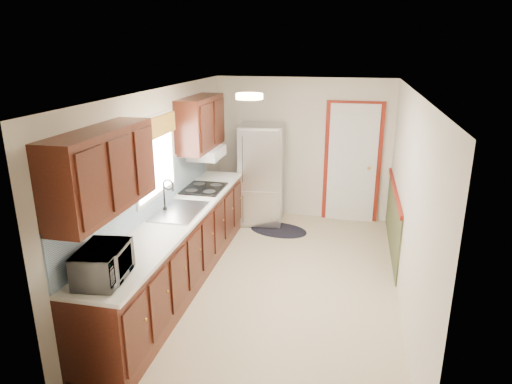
% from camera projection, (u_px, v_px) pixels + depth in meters
% --- Properties ---
extents(room_shell, '(3.20, 5.20, 2.52)m').
position_uv_depth(room_shell, '(278.00, 193.00, 5.48)').
color(room_shell, '#CDB890').
rests_on(room_shell, ground).
extents(kitchen_run, '(0.63, 4.00, 2.20)m').
position_uv_depth(kitchen_run, '(174.00, 224.00, 5.57)').
color(kitchen_run, '#3C160D').
rests_on(kitchen_run, ground).
extents(back_wall_trim, '(1.12, 2.30, 2.08)m').
position_uv_depth(back_wall_trim, '(360.00, 174.00, 7.43)').
color(back_wall_trim, maroon).
rests_on(back_wall_trim, ground).
extents(ceiling_fixture, '(0.30, 0.30, 0.06)m').
position_uv_depth(ceiling_fixture, '(249.00, 96.00, 4.99)').
color(ceiling_fixture, '#FFD88C').
rests_on(ceiling_fixture, room_shell).
extents(microwave, '(0.37, 0.58, 0.37)m').
position_uv_depth(microwave, '(103.00, 260.00, 3.93)').
color(microwave, white).
rests_on(microwave, kitchen_run).
extents(refrigerator, '(0.75, 0.73, 1.67)m').
position_uv_depth(refrigerator, '(261.00, 174.00, 7.62)').
color(refrigerator, '#B7B7BC').
rests_on(refrigerator, ground).
extents(rug, '(1.07, 0.81, 0.01)m').
position_uv_depth(rug, '(278.00, 230.00, 7.48)').
color(rug, black).
rests_on(rug, ground).
extents(cooktop, '(0.54, 0.65, 0.02)m').
position_uv_depth(cooktop, '(204.00, 188.00, 6.49)').
color(cooktop, black).
rests_on(cooktop, kitchen_run).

